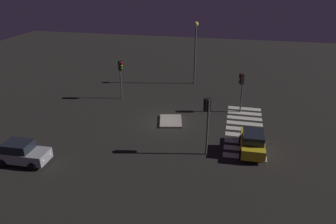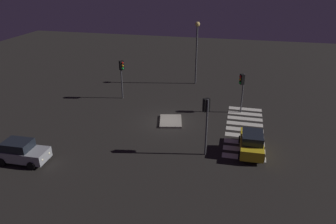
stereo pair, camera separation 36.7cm
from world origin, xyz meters
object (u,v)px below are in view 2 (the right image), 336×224
at_px(car_silver, 21,152).
at_px(traffic_island, 171,121).
at_px(car_yellow, 252,143).
at_px(traffic_light_east, 242,84).
at_px(traffic_light_north, 122,70).
at_px(street_lamp, 197,42).
at_px(traffic_light_south, 206,113).

bearing_deg(car_silver, traffic_island, 42.92).
bearing_deg(car_yellow, traffic_light_east, 7.30).
height_order(traffic_light_north, street_lamp, street_lamp).
relative_size(traffic_island, car_yellow, 0.76).
bearing_deg(traffic_light_south, traffic_island, -2.07).
distance_m(traffic_light_south, street_lamp, 16.37).
distance_m(traffic_light_north, traffic_light_east, 12.34).
height_order(traffic_light_south, street_lamp, street_lamp).
relative_size(traffic_light_north, street_lamp, 0.57).
xyz_separation_m(car_yellow, traffic_light_east, (7.32, 1.06, 2.11)).
height_order(traffic_light_north, traffic_light_east, traffic_light_north).
height_order(traffic_island, traffic_light_north, traffic_light_north).
height_order(car_silver, car_yellow, car_yellow).
height_order(traffic_island, car_silver, car_silver).
bearing_deg(traffic_light_north, car_yellow, 5.52).
xyz_separation_m(traffic_light_north, traffic_light_south, (-9.30, -9.92, 0.21)).
xyz_separation_m(traffic_island, car_silver, (-8.82, 9.01, 0.72)).
xyz_separation_m(car_yellow, traffic_light_south, (-1.01, 3.44, 2.54)).
height_order(traffic_island, car_yellow, car_yellow).
relative_size(traffic_island, traffic_light_south, 0.67).
relative_size(traffic_light_east, street_lamp, 0.53).
distance_m(traffic_island, traffic_light_north, 8.33).
bearing_deg(car_yellow, car_silver, 106.56).
distance_m(traffic_light_north, traffic_light_south, 13.60).
xyz_separation_m(traffic_island, car_yellow, (-3.74, -7.09, 0.75)).
xyz_separation_m(traffic_light_north, traffic_light_east, (-0.96, -12.30, -0.22)).
relative_size(traffic_light_north, traffic_light_east, 1.08).
bearing_deg(traffic_light_east, traffic_light_north, -34.52).
height_order(traffic_light_east, street_lamp, street_lamp).
bearing_deg(car_silver, street_lamp, 63.01).
bearing_deg(street_lamp, traffic_island, 177.12).
distance_m(car_silver, car_yellow, 16.88).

